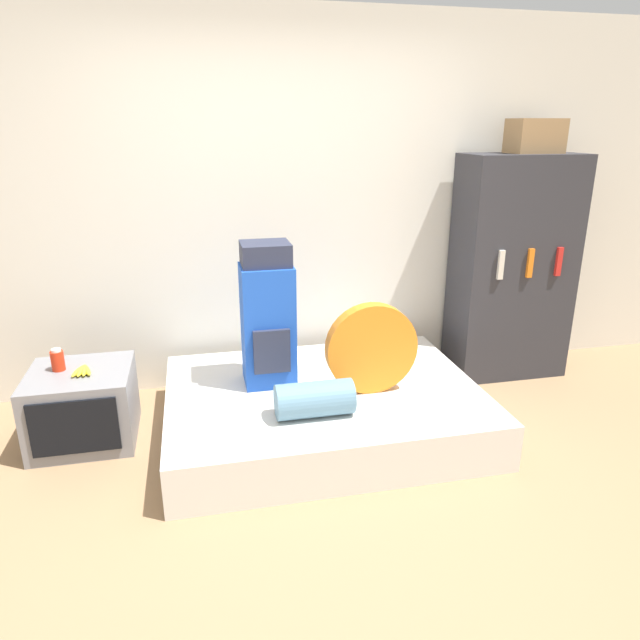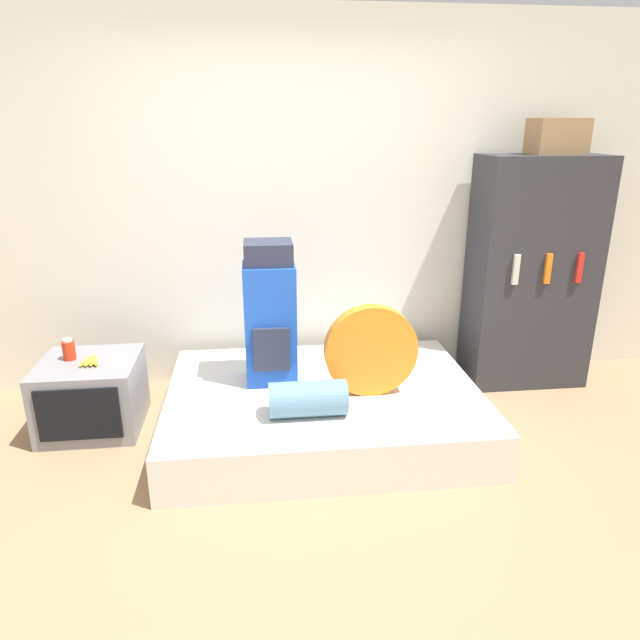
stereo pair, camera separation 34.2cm
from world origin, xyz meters
The scene contains 11 objects.
ground_plane centered at (0.00, 0.00, 0.00)m, with size 16.00×16.00×0.00m, color #997551.
wall_back centered at (0.00, 1.71, 1.30)m, with size 8.00×0.05×2.60m.
bed centered at (0.15, 0.84, 0.14)m, with size 1.93×1.45×0.29m.
backpack centered at (-0.17, 1.01, 0.72)m, with size 0.32×0.31×0.90m.
tent_bag centered at (0.42, 0.74, 0.57)m, with size 0.56×0.09×0.56m.
sleeping_roll centered at (0.02, 0.50, 0.39)m, with size 0.44×0.20×0.20m.
television centered at (-1.31, 1.03, 0.23)m, with size 0.60×0.58×0.45m.
canister centered at (-1.43, 1.08, 0.52)m, with size 0.08×0.08×0.14m.
banana_bunch centered at (-1.28, 1.01, 0.47)m, with size 0.13×0.17×0.03m.
bookshelf centered at (1.73, 1.42, 0.83)m, with size 0.86×0.44×1.66m.
cardboard_box centered at (1.80, 1.43, 1.77)m, with size 0.35×0.24×0.23m.
Camera 1 is at (-0.58, -2.32, 1.85)m, focal length 32.00 mm.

